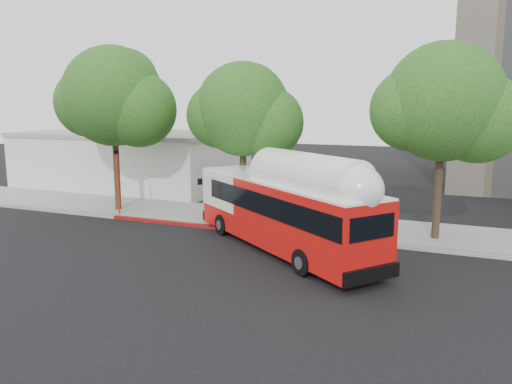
{
  "coord_description": "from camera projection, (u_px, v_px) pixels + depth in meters",
  "views": [
    {
      "loc": [
        9.85,
        -18.55,
        6.37
      ],
      "look_at": [
        0.99,
        3.0,
        2.27
      ],
      "focal_mm": 35.0,
      "sensor_mm": 36.0,
      "label": 1
    }
  ],
  "objects": [
    {
      "name": "ground",
      "position": [
        209.0,
        253.0,
        21.69
      ],
      "size": [
        120.0,
        120.0,
        0.0
      ],
      "primitive_type": "plane",
      "color": "black",
      "rests_on": "ground"
    },
    {
      "name": "sidewalk",
      "position": [
        263.0,
        220.0,
        27.6
      ],
      "size": [
        60.0,
        5.0,
        0.15
      ],
      "primitive_type": "cube",
      "color": "gray",
      "rests_on": "ground"
    },
    {
      "name": "curb_strip",
      "position": [
        245.0,
        230.0,
        25.23
      ],
      "size": [
        60.0,
        0.3,
        0.15
      ],
      "primitive_type": "cube",
      "color": "gray",
      "rests_on": "ground"
    },
    {
      "name": "red_curb_segment",
      "position": [
        193.0,
        225.0,
        26.35
      ],
      "size": [
        10.0,
        0.32,
        0.16
      ],
      "primitive_type": "cube",
      "color": "maroon",
      "rests_on": "ground"
    },
    {
      "name": "street_tree_left",
      "position": [
        121.0,
        100.0,
        28.8
      ],
      "size": [
        6.67,
        5.8,
        9.74
      ],
      "color": "#2D2116",
      "rests_on": "ground"
    },
    {
      "name": "street_tree_mid",
      "position": [
        250.0,
        113.0,
        26.41
      ],
      "size": [
        5.75,
        5.0,
        8.62
      ],
      "color": "#2D2116",
      "rests_on": "ground"
    },
    {
      "name": "street_tree_right",
      "position": [
        454.0,
        107.0,
        22.41
      ],
      "size": [
        6.21,
        5.4,
        9.18
      ],
      "color": "#2D2116",
      "rests_on": "ground"
    },
    {
      "name": "low_commercial_bldg",
      "position": [
        133.0,
        159.0,
        39.31
      ],
      "size": [
        16.2,
        10.2,
        4.25
      ],
      "color": "silver",
      "rests_on": "ground"
    },
    {
      "name": "transit_bus",
      "position": [
        283.0,
        213.0,
        21.73
      ],
      "size": [
        10.89,
        9.09,
        3.6
      ],
      "rotation": [
        0.0,
        0.0,
        -0.66
      ],
      "color": "red",
      "rests_on": "ground"
    },
    {
      "name": "signal_pole",
      "position": [
        118.0,
        183.0,
        28.36
      ],
      "size": [
        0.11,
        0.36,
        3.83
      ],
      "color": "red",
      "rests_on": "ground"
    }
  ]
}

